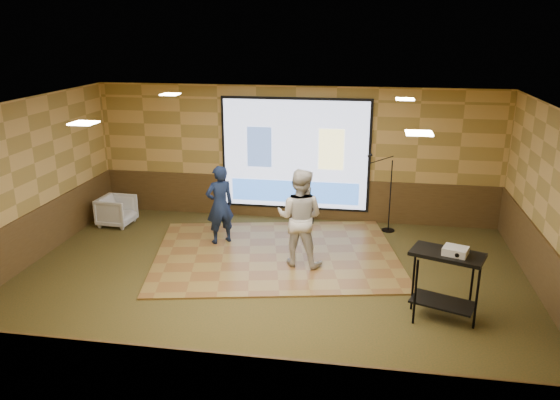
% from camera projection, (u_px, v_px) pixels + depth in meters
% --- Properties ---
extents(ground, '(9.00, 9.00, 0.00)m').
position_uv_depth(ground, '(267.00, 285.00, 9.30)').
color(ground, '#313719').
rests_on(ground, ground).
extents(room_shell, '(9.04, 7.04, 3.02)m').
position_uv_depth(room_shell, '(266.00, 166.00, 8.66)').
color(room_shell, tan).
rests_on(room_shell, ground).
extents(wainscot_back, '(9.00, 0.04, 0.95)m').
position_uv_depth(wainscot_back, '(295.00, 198.00, 12.43)').
color(wainscot_back, '#463017').
rests_on(wainscot_back, ground).
extents(wainscot_front, '(9.00, 0.04, 0.95)m').
position_uv_depth(wainscot_front, '(206.00, 389.00, 5.89)').
color(wainscot_front, '#463017').
rests_on(wainscot_front, ground).
extents(wainscot_left, '(0.04, 7.00, 0.95)m').
position_uv_depth(wainscot_left, '(23.00, 243.00, 9.85)').
color(wainscot_left, '#463017').
rests_on(wainscot_left, ground).
extents(wainscot_right, '(0.04, 7.00, 0.95)m').
position_uv_depth(wainscot_right, '(550.00, 279.00, 8.46)').
color(wainscot_right, '#463017').
rests_on(wainscot_right, ground).
extents(projector_screen, '(3.32, 0.06, 2.52)m').
position_uv_depth(projector_screen, '(295.00, 156.00, 12.08)').
color(projector_screen, black).
rests_on(projector_screen, room_shell).
extents(downlight_nw, '(0.32, 0.32, 0.02)m').
position_uv_depth(downlight_nw, '(170.00, 94.00, 10.43)').
color(downlight_nw, beige).
rests_on(downlight_nw, room_shell).
extents(downlight_ne, '(0.32, 0.32, 0.02)m').
position_uv_depth(downlight_ne, '(405.00, 99.00, 9.75)').
color(downlight_ne, beige).
rests_on(downlight_ne, room_shell).
extents(downlight_sw, '(0.32, 0.32, 0.02)m').
position_uv_depth(downlight_sw, '(84.00, 123.00, 7.33)').
color(downlight_sw, beige).
rests_on(downlight_sw, room_shell).
extents(downlight_se, '(0.32, 0.32, 0.02)m').
position_uv_depth(downlight_se, '(419.00, 133.00, 6.65)').
color(downlight_se, beige).
rests_on(downlight_se, room_shell).
extents(dance_floor, '(5.20, 4.35, 0.03)m').
position_uv_depth(dance_floor, '(276.00, 254.00, 10.53)').
color(dance_floor, olive).
rests_on(dance_floor, ground).
extents(player_left, '(0.69, 0.66, 1.59)m').
position_uv_depth(player_left, '(220.00, 205.00, 10.84)').
color(player_left, '#131F3E').
rests_on(player_left, dance_floor).
extents(player_right, '(0.98, 0.82, 1.80)m').
position_uv_depth(player_right, '(300.00, 217.00, 9.80)').
color(player_right, beige).
rests_on(player_right, dance_floor).
extents(av_table, '(1.02, 0.54, 1.08)m').
position_uv_depth(av_table, '(446.00, 272.00, 8.01)').
color(av_table, black).
rests_on(av_table, ground).
extents(projector, '(0.41, 0.38, 0.11)m').
position_uv_depth(projector, '(455.00, 251.00, 7.83)').
color(projector, silver).
rests_on(projector, av_table).
extents(mic_stand, '(0.66, 0.27, 1.69)m').
position_uv_depth(mic_stand, '(387.00, 209.00, 11.64)').
color(mic_stand, black).
rests_on(mic_stand, ground).
extents(banquet_chair, '(0.76, 0.74, 0.65)m').
position_uv_depth(banquet_chair, '(117.00, 211.00, 12.03)').
color(banquet_chair, gray).
rests_on(banquet_chair, ground).
extents(duffel_bag, '(0.51, 0.41, 0.28)m').
position_uv_depth(duffel_bag, '(303.00, 218.00, 12.17)').
color(duffel_bag, black).
rests_on(duffel_bag, ground).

